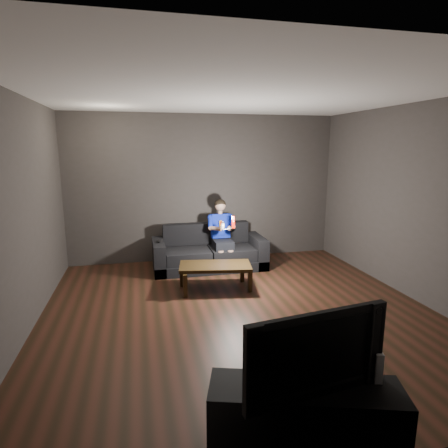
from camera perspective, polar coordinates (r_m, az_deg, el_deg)
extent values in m
plane|color=black|center=(5.00, 2.36, -13.21)|extent=(5.00, 5.00, 0.00)
cube|color=#393531|center=(7.02, -2.94, 5.47)|extent=(5.00, 0.04, 2.70)
cube|color=#393531|center=(2.35, 19.01, -7.53)|extent=(5.00, 0.04, 2.70)
cube|color=#393531|center=(4.62, -28.94, 0.84)|extent=(0.04, 5.00, 2.70)
cube|color=#393531|center=(5.78, 27.16, 2.90)|extent=(0.04, 5.00, 2.70)
cube|color=silver|center=(4.58, 2.66, 19.15)|extent=(5.00, 5.00, 0.02)
cube|color=black|center=(6.66, -2.25, -6.02)|extent=(1.95, 0.84, 0.17)
cube|color=black|center=(6.46, -5.52, -4.89)|extent=(0.76, 0.59, 0.20)
cube|color=black|center=(6.60, 1.22, -4.48)|extent=(0.76, 0.59, 0.20)
cube|color=black|center=(6.84, -2.78, -1.39)|extent=(1.56, 0.19, 0.38)
cube|color=black|center=(6.51, -9.89, -4.93)|extent=(0.19, 0.84, 0.53)
cube|color=black|center=(6.81, 5.02, -4.04)|extent=(0.19, 0.84, 0.53)
cube|color=black|center=(6.50, -0.17, -3.13)|extent=(0.32, 0.40, 0.15)
cube|color=navy|center=(6.63, -0.57, -0.28)|extent=(0.32, 0.23, 0.44)
cube|color=#FFAB2B|center=(6.53, -0.40, 0.11)|extent=(0.10, 0.10, 0.11)
cube|color=red|center=(6.53, -0.40, 0.10)|extent=(0.06, 0.06, 0.07)
cylinder|color=tan|center=(6.59, -0.58, 1.80)|extent=(0.07, 0.07, 0.06)
sphere|color=tan|center=(6.57, -0.58, 2.85)|extent=(0.19, 0.19, 0.19)
ellipsoid|color=black|center=(6.57, -0.60, 3.05)|extent=(0.20, 0.20, 0.17)
cylinder|color=navy|center=(6.51, -2.13, 0.21)|extent=(0.08, 0.24, 0.20)
cylinder|color=navy|center=(6.60, 1.22, 0.36)|extent=(0.08, 0.24, 0.20)
cylinder|color=tan|center=(6.37, -1.33, -0.48)|extent=(0.15, 0.25, 0.11)
cylinder|color=tan|center=(6.43, 1.17, -0.36)|extent=(0.15, 0.25, 0.11)
sphere|color=tan|center=(6.29, -0.62, -0.74)|extent=(0.09, 0.09, 0.09)
sphere|color=tan|center=(6.32, 0.88, -0.67)|extent=(0.09, 0.09, 0.09)
cylinder|color=tan|center=(6.34, -0.49, -5.69)|extent=(0.10, 0.10, 0.36)
cylinder|color=tan|center=(6.38, 1.00, -5.59)|extent=(0.10, 0.10, 0.36)
cube|color=#CE0D00|center=(6.08, 1.40, 0.29)|extent=(0.06, 0.08, 0.20)
cube|color=#670402|center=(6.04, 1.46, 0.78)|extent=(0.03, 0.01, 0.03)
cylinder|color=silver|center=(6.06, 1.45, 0.13)|extent=(0.02, 0.01, 0.02)
ellipsoid|color=silver|center=(6.05, -0.17, -0.22)|extent=(0.07, 0.09, 0.14)
cylinder|color=black|center=(6.01, -0.11, 0.20)|extent=(0.03, 0.01, 0.02)
cube|color=black|center=(6.39, -9.96, -2.64)|extent=(0.04, 0.14, 0.03)
cube|color=black|center=(6.43, -9.98, -2.41)|extent=(0.02, 0.02, 0.00)
cube|color=black|center=(5.61, -1.35, -6.44)|extent=(1.13, 0.69, 0.05)
cube|color=black|center=(5.40, -5.93, -9.39)|extent=(0.06, 0.06, 0.34)
cube|color=black|center=(5.59, 3.99, -8.62)|extent=(0.06, 0.06, 0.34)
cube|color=black|center=(5.81, -6.47, -7.89)|extent=(0.06, 0.06, 0.34)
cube|color=black|center=(5.98, 2.78, -7.24)|extent=(0.06, 0.06, 0.34)
cube|color=black|center=(3.00, 12.20, -26.91)|extent=(1.39, 0.76, 0.48)
imported|color=black|center=(2.70, 12.70, -17.92)|extent=(1.05, 0.29, 0.60)
cube|color=silver|center=(3.04, 22.05, -19.07)|extent=(0.09, 0.18, 0.22)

